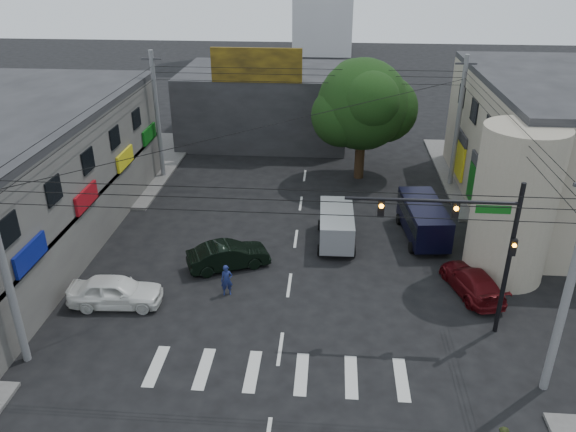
# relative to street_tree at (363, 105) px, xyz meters

# --- Properties ---
(ground) EXTENTS (160.00, 160.00, 0.00)m
(ground) POSITION_rel_street_tree_xyz_m (-4.00, -17.00, -5.47)
(ground) COLOR black
(ground) RESTS_ON ground
(sidewalk_far_left) EXTENTS (16.00, 16.00, 0.15)m
(sidewalk_far_left) POSITION_rel_street_tree_xyz_m (-22.00, 1.00, -5.40)
(sidewalk_far_left) COLOR #514F4C
(sidewalk_far_left) RESTS_ON ground
(sidewalk_far_right) EXTENTS (16.00, 16.00, 0.15)m
(sidewalk_far_right) POSITION_rel_street_tree_xyz_m (14.00, 1.00, -5.40)
(sidewalk_far_right) COLOR #514F4C
(sidewalk_far_right) RESTS_ON ground
(corner_column) EXTENTS (4.00, 4.00, 8.00)m
(corner_column) POSITION_rel_street_tree_xyz_m (7.00, -13.00, -1.47)
(corner_column) COLOR gray
(corner_column) RESTS_ON ground
(building_far) EXTENTS (14.00, 10.00, 6.00)m
(building_far) POSITION_rel_street_tree_xyz_m (-8.00, 9.00, -2.47)
(building_far) COLOR #232326
(building_far) RESTS_ON ground
(billboard) EXTENTS (7.00, 0.30, 2.60)m
(billboard) POSITION_rel_street_tree_xyz_m (-8.00, 4.10, 1.83)
(billboard) COLOR olive
(billboard) RESTS_ON building_far
(street_tree) EXTENTS (6.40, 6.40, 8.70)m
(street_tree) POSITION_rel_street_tree_xyz_m (0.00, 0.00, 0.00)
(street_tree) COLOR black
(street_tree) RESTS_ON ground
(traffic_gantry) EXTENTS (7.10, 0.35, 7.20)m
(traffic_gantry) POSITION_rel_street_tree_xyz_m (3.82, -18.00, -0.64)
(traffic_gantry) COLOR black
(traffic_gantry) RESTS_ON ground
(utility_pole_near_left) EXTENTS (0.32, 0.32, 9.20)m
(utility_pole_near_left) POSITION_rel_street_tree_xyz_m (-14.50, -21.50, -0.87)
(utility_pole_near_left) COLOR #59595B
(utility_pole_near_left) RESTS_ON ground
(utility_pole_near_right) EXTENTS (0.32, 0.32, 9.20)m
(utility_pole_near_right) POSITION_rel_street_tree_xyz_m (6.50, -21.50, -0.87)
(utility_pole_near_right) COLOR #59595B
(utility_pole_near_right) RESTS_ON ground
(utility_pole_far_left) EXTENTS (0.32, 0.32, 9.20)m
(utility_pole_far_left) POSITION_rel_street_tree_xyz_m (-14.50, -1.00, -0.87)
(utility_pole_far_left) COLOR #59595B
(utility_pole_far_left) RESTS_ON ground
(utility_pole_far_right) EXTENTS (0.32, 0.32, 9.20)m
(utility_pole_far_right) POSITION_rel_street_tree_xyz_m (6.50, -1.00, -0.87)
(utility_pole_far_right) COLOR #59595B
(utility_pole_far_right) RESTS_ON ground
(dark_sedan) EXTENTS (4.70, 5.45, 1.43)m
(dark_sedan) POSITION_rel_street_tree_xyz_m (-7.38, -13.48, -4.76)
(dark_sedan) COLOR black
(dark_sedan) RESTS_ON ground
(white_compact) EXTENTS (2.33, 4.64, 1.51)m
(white_compact) POSITION_rel_street_tree_xyz_m (-12.13, -17.34, -4.72)
(white_compact) COLOR white
(white_compact) RESTS_ON ground
(maroon_sedan) EXTENTS (4.09, 5.37, 1.29)m
(maroon_sedan) POSITION_rel_street_tree_xyz_m (5.07, -14.92, -4.83)
(maroon_sedan) COLOR #4D0B0E
(maroon_sedan) RESTS_ON ground
(silver_minivan) EXTENTS (4.58, 2.07, 1.94)m
(silver_minivan) POSITION_rel_street_tree_xyz_m (-1.65, -10.24, -4.50)
(silver_minivan) COLOR #95969C
(silver_minivan) RESTS_ON ground
(navy_van) EXTENTS (5.73, 3.06, 2.14)m
(navy_van) POSITION_rel_street_tree_xyz_m (3.40, -9.21, -4.41)
(navy_van) COLOR black
(navy_van) RESTS_ON ground
(traffic_officer) EXTENTS (0.78, 0.67, 1.61)m
(traffic_officer) POSITION_rel_street_tree_xyz_m (-7.00, -16.04, -4.67)
(traffic_officer) COLOR #172050
(traffic_officer) RESTS_ON ground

